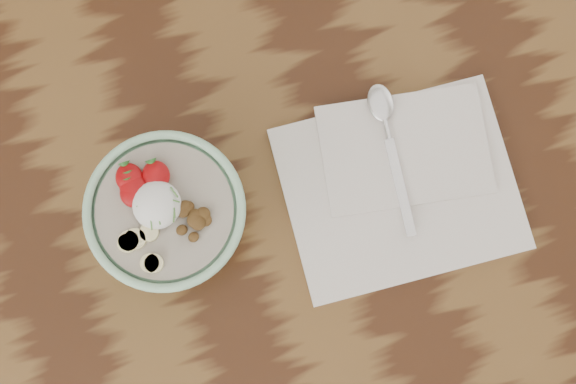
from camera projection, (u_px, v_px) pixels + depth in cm
name	position (u px, v px, depth cm)	size (l,w,h in cm)	color
table	(225.00, 275.00, 106.43)	(160.00, 90.00, 75.00)	#371C0D
breakfast_bowl	(168.00, 214.00, 92.02)	(18.15, 18.15, 12.32)	#9FD5AD
napkin	(401.00, 181.00, 98.19)	(29.55, 25.32, 1.71)	silver
spoon	(385.00, 124.00, 97.81)	(4.61, 19.32, 1.01)	silver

